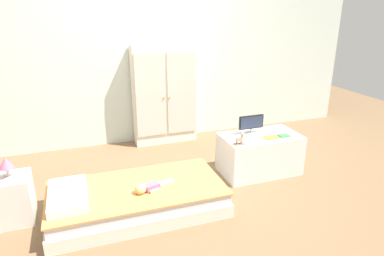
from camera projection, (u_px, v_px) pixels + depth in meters
name	position (u px, v px, depth m)	size (l,w,h in m)	color
ground_plane	(175.00, 192.00, 3.53)	(10.00, 10.00, 0.02)	brown
back_wall	(139.00, 43.00, 4.47)	(6.40, 0.05, 2.70)	silver
bed	(138.00, 199.00, 3.16)	(1.59, 0.81, 0.25)	silver
pillow	(68.00, 195.00, 2.92)	(0.32, 0.58, 0.07)	white
doll	(148.00, 188.00, 3.04)	(0.39, 0.18, 0.10)	#D6668E
nightstand	(13.00, 199.00, 2.98)	(0.32, 0.32, 0.43)	silver
table_lamp	(6.00, 164.00, 2.87)	(0.12, 0.12, 0.19)	#B7B2AD
wardrobe	(164.00, 95.00, 4.62)	(0.85, 0.28, 1.35)	white
tv_stand	(259.00, 154.00, 3.88)	(0.87, 0.50, 0.45)	silver
tv_monitor	(251.00, 123.00, 3.81)	(0.29, 0.10, 0.21)	#99999E
rocking_horse_toy	(240.00, 139.00, 3.53)	(0.11, 0.04, 0.13)	#8E6642
book_yellow	(271.00, 137.00, 3.72)	(0.15, 0.10, 0.02)	gold
book_green	(284.00, 136.00, 3.77)	(0.11, 0.09, 0.02)	#429E51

